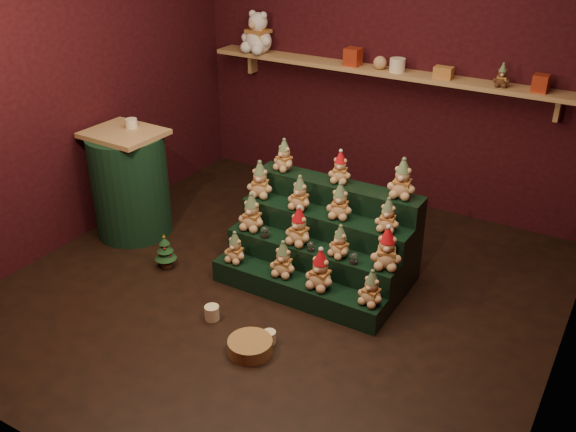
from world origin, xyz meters
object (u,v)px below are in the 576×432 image
Objects in this scene: riser_tier_front at (296,290)px; wicker_basket at (250,346)px; mug_left at (212,313)px; mini_christmas_tree at (165,251)px; white_bear at (258,27)px; snow_globe_a at (265,232)px; brown_bear at (502,75)px; snow_globe_c at (354,258)px; mug_right at (269,337)px; side_table at (130,184)px; snow_globe_b at (311,246)px.

wicker_basket is (0.04, -0.69, -0.04)m from riser_tier_front.
mini_christmas_tree is at bearing 152.90° from mug_left.
white_bear is at bearing 129.14° from riser_tier_front.
brown_bear is at bearing 54.17° from snow_globe_a.
white_bear is (-1.53, 1.88, 1.48)m from riser_tier_front.
riser_tier_front is at bearing -157.66° from snow_globe_c.
snow_globe_a is 0.92m from mug_right.
mini_christmas_tree is at bearing -25.44° from side_table.
mini_christmas_tree is 2.49m from white_bear.
mug_left is at bearing 178.10° from mug_right.
snow_globe_b is (0.04, 0.16, 0.31)m from riser_tier_front.
brown_bear reaches higher than snow_globe_a.
side_table is 1.63m from mug_left.
mini_christmas_tree reaches higher than wicker_basket.
wicker_basket is at bearing -112.11° from snow_globe_c.
mini_christmas_tree is 1.61× the size of brown_bear.
mug_left is at bearing -127.47° from riser_tier_front.
snow_globe_a is 1.17× the size of snow_globe_b.
side_table is (-2.19, 0.04, 0.07)m from snow_globe_c.
snow_globe_c is (0.39, 0.16, 0.31)m from riser_tier_front.
side_table is at bearing 152.74° from mini_christmas_tree.
white_bear reaches higher than snow_globe_a.
wicker_basket is (0.01, -0.85, -0.35)m from snow_globe_b.
riser_tier_front is at bearing -124.41° from brown_bear.
mug_right is (0.50, -0.02, -0.01)m from mug_left.
mug_right is at bearing -112.34° from snow_globe_c.
brown_bear reaches higher than snow_globe_c.
snow_globe_a is at bearing 180.00° from snow_globe_c.
wicker_basket is at bearing -20.73° from mug_left.
brown_bear is (1.24, 1.72, 1.01)m from snow_globe_a.
mini_christmas_tree is at bearing -169.22° from snow_globe_c.
side_table reaches higher than snow_globe_b.
side_table is at bearing 178.47° from snow_globe_a.
snow_globe_b is 0.88m from mug_left.
mini_christmas_tree is (-0.78, -0.29, -0.26)m from snow_globe_a.
mug_left reaches higher than mug_right.
wicker_basket is at bearing -23.87° from side_table.
mug_right is 0.48× the size of brown_bear.
white_bear reaches higher than side_table.
wicker_basket is at bearing -63.81° from snow_globe_a.
snow_globe_a is (-0.37, 0.16, 0.32)m from riser_tier_front.
mug_right is at bearing -47.21° from white_bear.
snow_globe_c is (0.35, 0.00, 0.00)m from snow_globe_b.
riser_tier_front is 13.08× the size of mug_left.
snow_globe_c is 0.29× the size of mini_christmas_tree.
mug_left reaches higher than wicker_basket.
snow_globe_b is 0.41× the size of brown_bear.
side_table is 2.09m from mug_right.
riser_tier_front is 15.40× the size of snow_globe_a.
mug_left is (-0.44, -0.68, -0.35)m from snow_globe_b.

